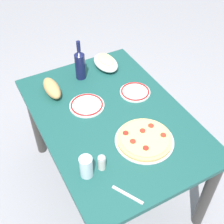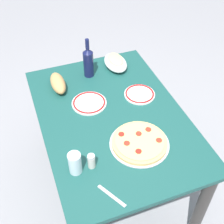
{
  "view_description": "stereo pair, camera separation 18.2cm",
  "coord_description": "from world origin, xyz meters",
  "px_view_note": "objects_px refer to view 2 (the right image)",
  "views": [
    {
      "loc": [
        -1.16,
        0.62,
        2.02
      ],
      "look_at": [
        0.0,
        0.0,
        0.75
      ],
      "focal_mm": 48.78,
      "sensor_mm": 36.0,
      "label": 1
    },
    {
      "loc": [
        -1.23,
        0.46,
        2.02
      ],
      "look_at": [
        0.0,
        0.0,
        0.75
      ],
      "focal_mm": 48.78,
      "sensor_mm": 36.0,
      "label": 2
    }
  ],
  "objects_px": {
    "water_glass": "(75,163)",
    "bread_loaf": "(58,83)",
    "wine_bottle": "(88,62)",
    "baked_pasta_dish": "(115,62)",
    "side_plate_far": "(89,103)",
    "pepperoni_pizza": "(139,142)",
    "dining_table": "(112,129)",
    "spice_shaker": "(91,161)",
    "side_plate_near": "(140,94)"
  },
  "relations": [
    {
      "from": "water_glass",
      "to": "bread_loaf",
      "type": "xyz_separation_m",
      "value": [
        0.68,
        -0.07,
        -0.02
      ]
    },
    {
      "from": "wine_bottle",
      "to": "bread_loaf",
      "type": "height_order",
      "value": "wine_bottle"
    },
    {
      "from": "wine_bottle",
      "to": "water_glass",
      "type": "relative_size",
      "value": 2.24
    },
    {
      "from": "baked_pasta_dish",
      "to": "bread_loaf",
      "type": "distance_m",
      "value": 0.45
    },
    {
      "from": "wine_bottle",
      "to": "side_plate_far",
      "type": "xyz_separation_m",
      "value": [
        -0.29,
        0.09,
        -0.1
      ]
    },
    {
      "from": "pepperoni_pizza",
      "to": "baked_pasta_dish",
      "type": "relative_size",
      "value": 1.38
    },
    {
      "from": "dining_table",
      "to": "spice_shaker",
      "type": "xyz_separation_m",
      "value": [
        -0.31,
        0.23,
        0.17
      ]
    },
    {
      "from": "wine_bottle",
      "to": "spice_shaker",
      "type": "xyz_separation_m",
      "value": [
        -0.75,
        0.22,
        -0.07
      ]
    },
    {
      "from": "dining_table",
      "to": "bread_loaf",
      "type": "distance_m",
      "value": 0.47
    },
    {
      "from": "pepperoni_pizza",
      "to": "wine_bottle",
      "type": "distance_m",
      "value": 0.71
    },
    {
      "from": "dining_table",
      "to": "wine_bottle",
      "type": "relative_size",
      "value": 4.35
    },
    {
      "from": "side_plate_near",
      "to": "water_glass",
      "type": "bearing_deg",
      "value": 128.02
    },
    {
      "from": "dining_table",
      "to": "water_glass",
      "type": "distance_m",
      "value": 0.48
    },
    {
      "from": "wine_bottle",
      "to": "side_plate_near",
      "type": "xyz_separation_m",
      "value": [
        -0.32,
        -0.24,
        -0.1
      ]
    },
    {
      "from": "wine_bottle",
      "to": "bread_loaf",
      "type": "bearing_deg",
      "value": 105.82
    },
    {
      "from": "bread_loaf",
      "to": "spice_shaker",
      "type": "bearing_deg",
      "value": -178.74
    },
    {
      "from": "water_glass",
      "to": "side_plate_far",
      "type": "distance_m",
      "value": 0.51
    },
    {
      "from": "wine_bottle",
      "to": "water_glass",
      "type": "xyz_separation_m",
      "value": [
        -0.75,
        0.3,
        -0.05
      ]
    },
    {
      "from": "dining_table",
      "to": "wine_bottle",
      "type": "xyz_separation_m",
      "value": [
        0.44,
        0.01,
        0.24
      ]
    },
    {
      "from": "dining_table",
      "to": "bread_loaf",
      "type": "bearing_deg",
      "value": 33.33
    },
    {
      "from": "baked_pasta_dish",
      "to": "side_plate_far",
      "type": "xyz_separation_m",
      "value": [
        -0.32,
        0.3,
        -0.03
      ]
    },
    {
      "from": "baked_pasta_dish",
      "to": "spice_shaker",
      "type": "xyz_separation_m",
      "value": [
        -0.78,
        0.43,
        0.0
      ]
    },
    {
      "from": "water_glass",
      "to": "side_plate_near",
      "type": "xyz_separation_m",
      "value": [
        0.43,
        -0.55,
        -0.05
      ]
    },
    {
      "from": "water_glass",
      "to": "side_plate_near",
      "type": "relative_size",
      "value": 0.63
    },
    {
      "from": "baked_pasta_dish",
      "to": "side_plate_far",
      "type": "bearing_deg",
      "value": 136.73
    },
    {
      "from": "wine_bottle",
      "to": "water_glass",
      "type": "height_order",
      "value": "wine_bottle"
    },
    {
      "from": "baked_pasta_dish",
      "to": "wine_bottle",
      "type": "bearing_deg",
      "value": 98.03
    },
    {
      "from": "pepperoni_pizza",
      "to": "bread_loaf",
      "type": "xyz_separation_m",
      "value": [
        0.63,
        0.31,
        0.03
      ]
    },
    {
      "from": "pepperoni_pizza",
      "to": "spice_shaker",
      "type": "xyz_separation_m",
      "value": [
        -0.05,
        0.29,
        0.03
      ]
    },
    {
      "from": "pepperoni_pizza",
      "to": "spice_shaker",
      "type": "bearing_deg",
      "value": 99.65
    },
    {
      "from": "spice_shaker",
      "to": "pepperoni_pizza",
      "type": "bearing_deg",
      "value": -80.35
    },
    {
      "from": "spice_shaker",
      "to": "side_plate_far",
      "type": "bearing_deg",
      "value": -15.71
    },
    {
      "from": "baked_pasta_dish",
      "to": "side_plate_far",
      "type": "relative_size",
      "value": 1.09
    },
    {
      "from": "side_plate_near",
      "to": "bread_loaf",
      "type": "relative_size",
      "value": 0.92
    },
    {
      "from": "water_glass",
      "to": "bread_loaf",
      "type": "relative_size",
      "value": 0.58
    },
    {
      "from": "pepperoni_pizza",
      "to": "side_plate_far",
      "type": "distance_m",
      "value": 0.44
    },
    {
      "from": "baked_pasta_dish",
      "to": "bread_loaf",
      "type": "height_order",
      "value": "bread_loaf"
    },
    {
      "from": "dining_table",
      "to": "baked_pasta_dish",
      "type": "relative_size",
      "value": 5.15
    },
    {
      "from": "water_glass",
      "to": "spice_shaker",
      "type": "height_order",
      "value": "water_glass"
    },
    {
      "from": "side_plate_near",
      "to": "side_plate_far",
      "type": "height_order",
      "value": "same"
    },
    {
      "from": "wine_bottle",
      "to": "baked_pasta_dish",
      "type": "bearing_deg",
      "value": -81.97
    },
    {
      "from": "side_plate_near",
      "to": "baked_pasta_dish",
      "type": "bearing_deg",
      "value": 5.71
    },
    {
      "from": "spice_shaker",
      "to": "water_glass",
      "type": "bearing_deg",
      "value": 89.15
    },
    {
      "from": "side_plate_near",
      "to": "side_plate_far",
      "type": "relative_size",
      "value": 0.91
    },
    {
      "from": "wine_bottle",
      "to": "spice_shaker",
      "type": "relative_size",
      "value": 3.27
    },
    {
      "from": "pepperoni_pizza",
      "to": "water_glass",
      "type": "xyz_separation_m",
      "value": [
        -0.05,
        0.38,
        0.05
      ]
    },
    {
      "from": "pepperoni_pizza",
      "to": "bread_loaf",
      "type": "bearing_deg",
      "value": 25.83
    },
    {
      "from": "baked_pasta_dish",
      "to": "side_plate_near",
      "type": "bearing_deg",
      "value": -174.29
    },
    {
      "from": "dining_table",
      "to": "spice_shaker",
      "type": "distance_m",
      "value": 0.42
    },
    {
      "from": "dining_table",
      "to": "side_plate_far",
      "type": "xyz_separation_m",
      "value": [
        0.15,
        0.1,
        0.13
      ]
    }
  ]
}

